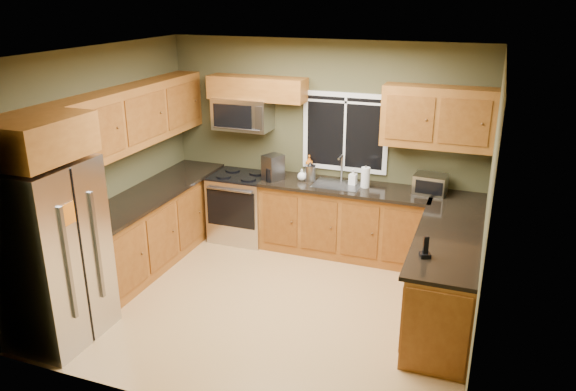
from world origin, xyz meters
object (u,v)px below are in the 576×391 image
Objects in this scene: range at (241,206)px; coffee_maker at (273,168)px; kettle at (310,172)px; soap_bottle_a at (309,166)px; soap_bottle_b at (353,177)px; soap_bottle_c at (302,175)px; refrigerator at (52,254)px; toaster_oven at (430,184)px; paper_towel_roll at (365,177)px; cordless_phone at (425,251)px; microwave at (243,114)px.

coffee_maker reaches higher than range.
kettle is 0.20m from soap_bottle_a.
soap_bottle_b is 0.67m from soap_bottle_c.
coffee_maker reaches higher than kettle.
toaster_oven is (3.18, 2.85, 0.16)m from refrigerator.
kettle is 1.25× the size of soap_bottle_b.
refrigerator is 5.47× the size of coffee_maker.
kettle is at bearing 59.36° from refrigerator.
soap_bottle_a reaches higher than soap_bottle_b.
cordless_phone is (0.96, -1.74, -0.07)m from paper_towel_roll.
refrigerator is 3.52m from cordless_phone.
range is at bearing -178.56° from paper_towel_roll.
microwave is 1.83m from paper_towel_roll.
soap_bottle_b is (1.53, -0.05, -0.69)m from microwave.
cordless_phone is at bearing 17.72° from refrigerator.
soap_bottle_a is 2.61m from cordless_phone.
refrigerator reaches higher than kettle.
range is 1.14m from kettle.
refrigerator is at bearing -119.08° from soap_bottle_c.
kettle is 1.69× the size of soap_bottle_c.
cordless_phone is (2.16, -1.62, -0.09)m from coffee_maker.
refrigerator is at bearing -127.81° from soap_bottle_b.
soap_bottle_c is at bearing -173.69° from kettle.
kettle is at bearing 14.68° from coffee_maker.
soap_bottle_b is at bearing 3.36° from range.
microwave is 1.68m from soap_bottle_b.
soap_bottle_b is at bearing 4.91° from kettle.
refrigerator is 2.95m from coffee_maker.
cordless_phone reaches higher than range.
kettle is at bearing 2.49° from range.
refrigerator reaches higher than toaster_oven.
microwave is at bearing 178.81° from toaster_oven.
toaster_oven is 1.42× the size of soap_bottle_a.
soap_bottle_b is 1.35× the size of soap_bottle_c.
refrigerator is 3.21m from soap_bottle_c.
soap_bottle_a is (-1.59, 0.15, 0.02)m from toaster_oven.
soap_bottle_c is (1.56, 2.80, 0.11)m from refrigerator.
soap_bottle_a is 0.65m from soap_bottle_b.
coffee_maker reaches higher than soap_bottle_c.
microwave is at bearing 178.27° from soap_bottle_b.
refrigerator is 3.40m from soap_bottle_a.
soap_bottle_a is at bearing 112.19° from kettle.
microwave reaches higher than refrigerator.
toaster_oven is at bearing 4.76° from coffee_maker.
kettle reaches higher than soap_bottle_b.
soap_bottle_c is (0.36, 0.11, -0.08)m from coffee_maker.
soap_bottle_a is (-0.08, 0.19, 0.03)m from kettle.
paper_towel_roll is 0.18m from soap_bottle_b.
toaster_oven is at bearing 1.59° from kettle.
soap_bottle_b is (0.63, -0.14, -0.04)m from soap_bottle_a.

